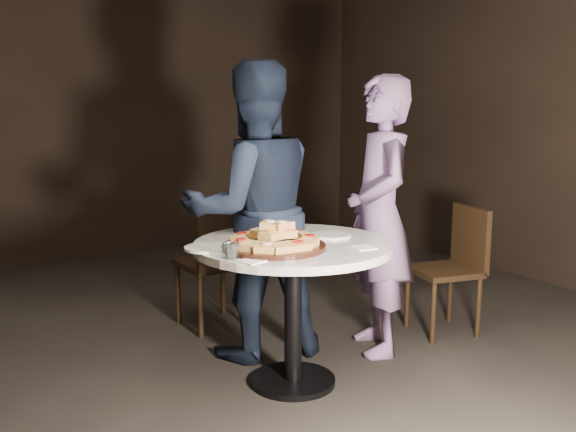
% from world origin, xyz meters
% --- Properties ---
extents(floor, '(7.00, 7.00, 0.00)m').
position_xyz_m(floor, '(0.00, 0.00, 0.00)').
color(floor, black).
rests_on(floor, ground).
extents(table, '(1.13, 1.13, 0.78)m').
position_xyz_m(table, '(0.15, 0.08, 0.63)').
color(table, black).
rests_on(table, ground).
extents(serving_board, '(0.62, 0.62, 0.02)m').
position_xyz_m(serving_board, '(-0.01, 0.00, 0.79)').
color(serving_board, black).
rests_on(serving_board, table).
extents(focaccia_pile, '(0.46, 0.44, 0.12)m').
position_xyz_m(focaccia_pile, '(-0.01, 0.00, 0.83)').
color(focaccia_pile, '#BA8A48').
rests_on(focaccia_pile, serving_board).
extents(plate_left, '(0.26, 0.26, 0.01)m').
position_xyz_m(plate_left, '(-0.30, 0.17, 0.78)').
color(plate_left, white).
rests_on(plate_left, table).
extents(plate_right, '(0.23, 0.23, 0.01)m').
position_xyz_m(plate_right, '(0.40, 0.10, 0.78)').
color(plate_right, white).
rests_on(plate_right, table).
extents(water_glass, '(0.09, 0.09, 0.07)m').
position_xyz_m(water_glass, '(-0.28, -0.06, 0.81)').
color(water_glass, silver).
rests_on(water_glass, table).
extents(napkin_near, '(0.13, 0.13, 0.01)m').
position_xyz_m(napkin_near, '(-0.23, -0.16, 0.78)').
color(napkin_near, white).
rests_on(napkin_near, table).
extents(napkin_far, '(0.12, 0.12, 0.01)m').
position_xyz_m(napkin_far, '(0.37, -0.22, 0.78)').
color(napkin_far, white).
rests_on(napkin_far, table).
extents(chair_far, '(0.41, 0.43, 0.86)m').
position_xyz_m(chair_far, '(0.19, 1.06, 0.49)').
color(chair_far, black).
rests_on(chair_far, ground).
extents(chair_right, '(0.48, 0.47, 0.82)m').
position_xyz_m(chair_right, '(1.48, 0.21, 0.48)').
color(chair_right, black).
rests_on(chair_right, ground).
extents(diner_navy, '(0.95, 0.81, 1.73)m').
position_xyz_m(diner_navy, '(0.18, 0.57, 0.86)').
color(diner_navy, black).
rests_on(diner_navy, ground).
extents(diner_teal, '(0.59, 0.71, 1.65)m').
position_xyz_m(diner_teal, '(0.85, 0.23, 0.82)').
color(diner_teal, slate).
rests_on(diner_teal, ground).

